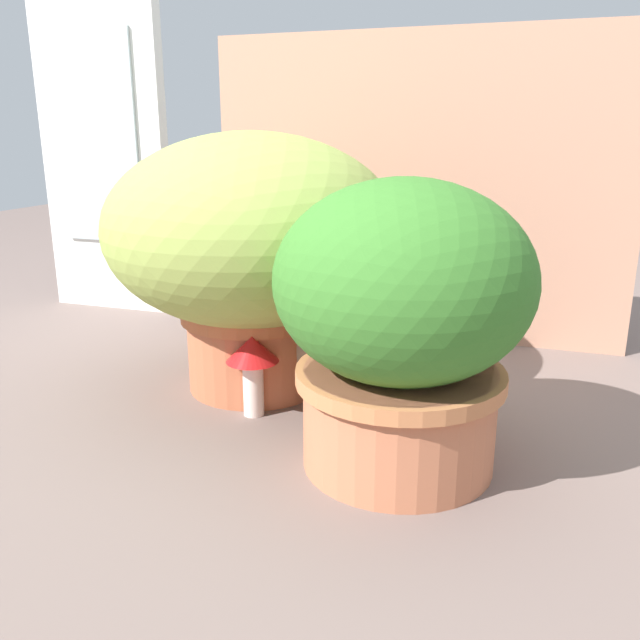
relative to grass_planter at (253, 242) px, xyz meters
The scene contains 8 objects.
ground_plane 0.37m from the grass_planter, 39.27° to the right, with size 6.00×6.00×0.00m, color #6E5C56.
cardboard_backdrop 0.52m from the grass_planter, 62.78° to the left, with size 1.04×0.03×0.75m, color tan.
window_panel_white 0.82m from the grass_planter, 145.86° to the left, with size 0.40×0.05×0.90m.
grass_planter is the anchor object (origin of this frame).
leafy_planter 0.43m from the grass_planter, 33.86° to the right, with size 0.39×0.39×0.46m.
cat 0.25m from the grass_planter, ahead, with size 0.37×0.24×0.32m.
mushroom_ornament_pink 0.23m from the grass_planter, 98.43° to the right, with size 0.09×0.09×0.12m.
mushroom_ornament_red 0.25m from the grass_planter, 68.00° to the right, with size 0.10×0.10×0.16m.
Camera 1 is at (0.38, -1.06, 0.52)m, focal length 36.89 mm.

